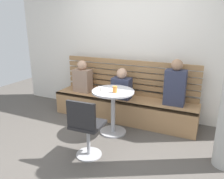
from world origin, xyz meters
name	(u,v)px	position (x,y,z in m)	size (l,w,h in m)	color
ground	(91,151)	(0.00, 0.00, 0.00)	(8.00, 8.00, 0.00)	#514C47
back_wall	(132,40)	(0.00, 1.64, 1.45)	(5.20, 0.10, 2.90)	silver
booth_bench	(123,108)	(0.00, 1.20, 0.22)	(2.70, 0.52, 0.44)	#A87C51
booth_backrest	(128,77)	(0.00, 1.44, 0.78)	(2.65, 0.04, 0.67)	#9A7249
cafe_table	(113,103)	(0.05, 0.65, 0.52)	(0.68, 0.68, 0.74)	#ADADB2
white_chair	(86,127)	(0.03, -0.17, 0.46)	(0.42, 0.42, 0.85)	#ADADB2
person_adult	(175,85)	(0.92, 1.24, 0.79)	(0.34, 0.22, 0.78)	#333851
person_child_left	(83,78)	(-0.88, 1.21, 0.72)	(0.34, 0.22, 0.63)	#9E7F6B
person_child_middle	(122,85)	(-0.01, 1.16, 0.68)	(0.34, 0.22, 0.56)	#333851
cup_tumbler_orange	(115,89)	(0.12, 0.57, 0.79)	(0.07, 0.07, 0.10)	orange
cup_espresso_small	(101,89)	(-0.12, 0.57, 0.77)	(0.06, 0.06, 0.06)	silver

